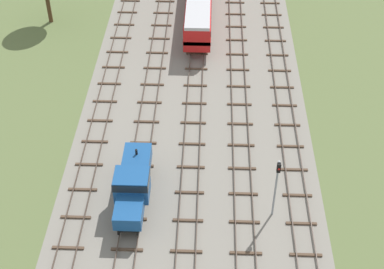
{
  "coord_description": "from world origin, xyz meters",
  "views": [
    {
      "loc": [
        1.38,
        14.29,
        34.09
      ],
      "look_at": [
        0.0,
        52.13,
        1.5
      ],
      "focal_mm": 53.16,
      "sensor_mm": 36.0,
      "label": 1
    }
  ],
  "objects": [
    {
      "name": "ground_plane",
      "position": [
        0.0,
        56.0,
        0.0
      ],
      "size": [
        480.0,
        480.0,
        0.0
      ],
      "primitive_type": "plane",
      "color": "#5B6B3D"
    },
    {
      "name": "ballast_bed",
      "position": [
        0.0,
        56.0,
        0.0
      ],
      "size": [
        21.66,
        176.0,
        0.01
      ],
      "primitive_type": "cube",
      "color": "gray",
      "rests_on": "ground"
    },
    {
      "name": "track_far_left",
      "position": [
        -8.83,
        57.0,
        0.14
      ],
      "size": [
        2.4,
        126.0,
        0.29
      ],
      "color": "#47382D",
      "rests_on": "ground"
    },
    {
      "name": "track_left",
      "position": [
        -4.42,
        57.0,
        0.14
      ],
      "size": [
        2.4,
        126.0,
        0.29
      ],
      "color": "#47382D",
      "rests_on": "ground"
    },
    {
      "name": "track_centre_left",
      "position": [
        0.0,
        57.0,
        0.14
      ],
      "size": [
        2.4,
        126.0,
        0.29
      ],
      "color": "#47382D",
      "rests_on": "ground"
    },
    {
      "name": "track_centre",
      "position": [
        4.42,
        57.0,
        0.14
      ],
      "size": [
        2.4,
        126.0,
        0.29
      ],
      "color": "#47382D",
      "rests_on": "ground"
    },
    {
      "name": "track_centre_right",
      "position": [
        8.83,
        57.0,
        0.14
      ],
      "size": [
        2.4,
        126.0,
        0.29
      ],
      "color": "#47382D",
      "rests_on": "ground"
    },
    {
      "name": "shunter_loco_left_far",
      "position": [
        -4.42,
        45.44,
        2.01
      ],
      "size": [
        2.74,
        8.46,
        3.1
      ],
      "color": "#194C8C",
      "rests_on": "ground"
    },
    {
      "name": "signal_post_nearest",
      "position": [
        6.62,
        44.4,
        3.63
      ],
      "size": [
        0.28,
        0.47,
        5.75
      ],
      "color": "gray",
      "rests_on": "ground"
    }
  ]
}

